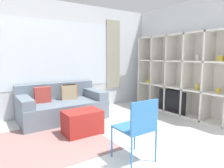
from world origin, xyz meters
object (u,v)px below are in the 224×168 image
at_px(folding_chair, 138,125).
at_px(shelving_unit, 179,75).
at_px(ottoman, 82,122).
at_px(couch_main, 62,106).

bearing_deg(folding_chair, shelving_unit, -152.81).
height_order(shelving_unit, folding_chair, shelving_unit).
bearing_deg(ottoman, couch_main, 89.87).
relative_size(shelving_unit, folding_chair, 2.92).
height_order(couch_main, ottoman, couch_main).
relative_size(couch_main, ottoman, 2.75).
relative_size(shelving_unit, couch_main, 1.38).
bearing_deg(couch_main, shelving_unit, -23.46).
bearing_deg(folding_chair, ottoman, -81.80).
relative_size(ottoman, folding_chair, 0.77).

